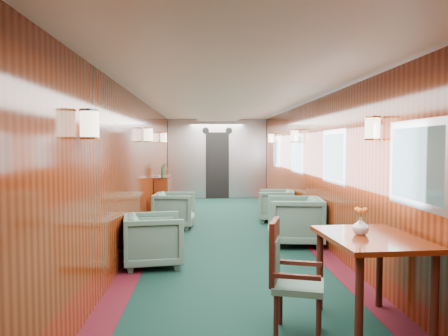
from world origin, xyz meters
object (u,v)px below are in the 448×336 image
(armchair_left_far, at_px, (175,210))
(dining_table, at_px, (371,251))
(armchair_right_near, at_px, (295,221))
(credenza, at_px, (163,196))
(armchair_left_near, at_px, (154,240))
(armchair_right_far, at_px, (276,206))
(side_chair, at_px, (288,272))

(armchair_left_far, bearing_deg, dining_table, -152.18)
(armchair_right_near, bearing_deg, credenza, -135.39)
(dining_table, xyz_separation_m, armchair_left_near, (-2.14, 2.09, -0.34))
(armchair_right_far, bearing_deg, dining_table, 9.78)
(dining_table, distance_m, side_chair, 0.78)
(side_chair, relative_size, armchair_right_far, 1.32)
(credenza, bearing_deg, side_chair, -75.33)
(side_chair, distance_m, armchair_left_near, 2.58)
(credenza, distance_m, armchair_right_near, 3.81)
(dining_table, distance_m, armchair_left_near, 3.01)
(side_chair, height_order, credenza, credenza)
(armchair_right_near, bearing_deg, armchair_left_far, -121.22)
(dining_table, bearing_deg, armchair_right_far, 86.08)
(armchair_left_near, distance_m, armchair_right_near, 2.43)
(dining_table, xyz_separation_m, armchair_right_near, (0.00, 3.22, -0.30))
(dining_table, distance_m, credenza, 6.64)
(credenza, height_order, armchair_left_far, credenza)
(armchair_left_far, height_order, armchair_right_near, armchair_right_near)
(armchair_right_near, distance_m, armchair_right_far, 2.16)
(dining_table, height_order, armchair_left_far, dining_table)
(armchair_right_far, bearing_deg, armchair_right_near, 8.81)
(armchair_right_near, height_order, armchair_right_far, armchair_right_near)
(dining_table, relative_size, armchair_right_near, 1.32)
(dining_table, height_order, armchair_right_far, dining_table)
(armchair_right_far, bearing_deg, armchair_left_near, -23.39)
(dining_table, xyz_separation_m, credenza, (-2.39, 6.19, -0.22))
(side_chair, height_order, armchair_left_near, side_chair)
(side_chair, distance_m, armchair_right_far, 5.52)
(credenza, xyz_separation_m, armchair_left_near, (0.25, -4.10, -0.12))
(dining_table, height_order, side_chair, side_chair)
(credenza, relative_size, armchair_left_far, 1.55)
(side_chair, height_order, armchair_right_far, side_chair)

